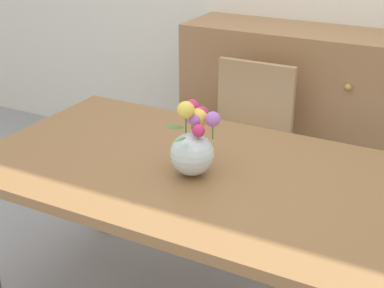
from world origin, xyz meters
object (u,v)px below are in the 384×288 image
dresser (301,114)px  flower_vase (193,143)px  chair_far (246,137)px  dining_table (189,185)px

dresser → flower_vase: 1.42m
dresser → flower_vase: size_ratio=5.11×
chair_far → dresser: bearing=-105.0°
dining_table → flower_vase: flower_vase is taller
chair_far → dining_table: bearing=96.7°
dining_table → chair_far: size_ratio=1.80×
dresser → flower_vase: flower_vase is taller
chair_far → dresser: 0.53m
chair_far → flower_vase: 0.94m
dining_table → dresser: 1.34m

